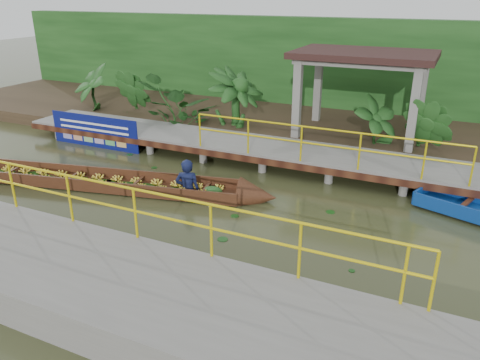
% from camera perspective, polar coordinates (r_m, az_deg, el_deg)
% --- Properties ---
extents(ground, '(80.00, 80.00, 0.00)m').
position_cam_1_polar(ground, '(12.09, -6.59, -2.47)').
color(ground, '#32361B').
rests_on(ground, ground).
extents(land_strip, '(30.00, 8.00, 0.45)m').
position_cam_1_polar(land_strip, '(18.43, 5.59, 7.01)').
color(land_strip, '#2E2317').
rests_on(land_strip, ground).
extents(far_dock, '(16.00, 2.06, 1.66)m').
position_cam_1_polar(far_dock, '(14.73, 0.31, 4.24)').
color(far_dock, slate).
rests_on(far_dock, ground).
extents(near_dock, '(18.00, 2.40, 1.73)m').
position_cam_1_polar(near_dock, '(8.48, -15.79, -12.49)').
color(near_dock, slate).
rests_on(near_dock, ground).
extents(pavilion, '(4.40, 3.00, 3.00)m').
position_cam_1_polar(pavilion, '(16.02, 14.86, 13.59)').
color(pavilion, slate).
rests_on(pavilion, ground).
extents(foliage_backdrop, '(30.00, 0.80, 4.00)m').
position_cam_1_polar(foliage_backdrop, '(20.40, 8.22, 13.46)').
color(foliage_backdrop, '#153A12').
rests_on(foliage_backdrop, ground).
extents(vendor_boat, '(9.52, 2.89, 2.20)m').
position_cam_1_polar(vendor_boat, '(13.09, -14.72, 0.12)').
color(vendor_boat, '#361C0E').
rests_on(vendor_boat, ground).
extents(blue_banner, '(3.58, 0.04, 1.12)m').
position_cam_1_polar(blue_banner, '(16.69, -17.34, 5.67)').
color(blue_banner, navy).
rests_on(blue_banner, ground).
extents(tropical_plants, '(14.32, 1.32, 1.65)m').
position_cam_1_polar(tropical_plants, '(16.79, -1.80, 9.29)').
color(tropical_plants, '#153A12').
rests_on(tropical_plants, ground).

